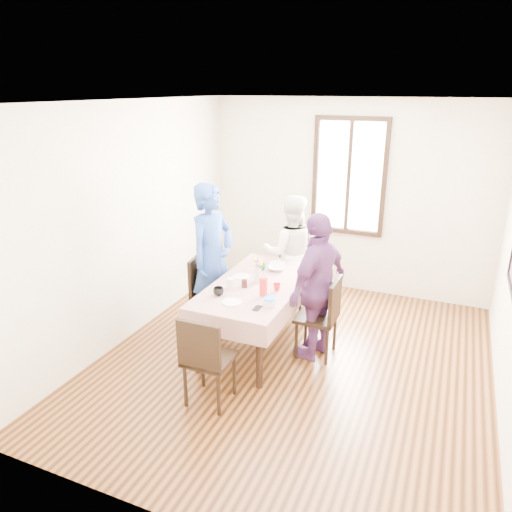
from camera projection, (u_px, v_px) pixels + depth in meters
name	position (u px, v px, depth m)	size (l,w,h in m)	color
ground	(294.00, 361.00, 5.22)	(4.50, 4.50, 0.00)	black
back_wall	(348.00, 198.00, 6.71)	(4.00, 4.00, 0.00)	beige
window_frame	(349.00, 177.00, 6.60)	(1.02, 0.06, 1.62)	black
window_pane	(349.00, 177.00, 6.61)	(0.90, 0.02, 1.50)	white
dining_table	(258.00, 315.00, 5.45)	(0.81, 1.67, 0.75)	black
tablecloth	(258.00, 284.00, 5.32)	(0.93, 1.79, 0.01)	#500001
chair_left	(211.00, 293.00, 5.80)	(0.42, 0.42, 0.91)	black
chair_right	(317.00, 317.00, 5.21)	(0.42, 0.42, 0.91)	black
chair_far	(291.00, 274.00, 6.42)	(0.42, 0.42, 0.91)	black
chair_near	(209.00, 358.00, 4.42)	(0.42, 0.42, 0.91)	black
person_left	(212.00, 259.00, 5.65)	(0.66, 0.43, 1.81)	#274898
person_far	(291.00, 252.00, 6.29)	(0.75, 0.58, 1.54)	white
person_right	(316.00, 286.00, 5.10)	(0.95, 0.40, 1.63)	#5F3067
mug_black	(218.00, 292.00, 4.99)	(0.11, 0.11, 0.09)	black
mug_flag	(277.00, 287.00, 5.12)	(0.08, 0.08, 0.08)	red
mug_green	(262.00, 267.00, 5.69)	(0.09, 0.09, 0.07)	#0C7226
serving_bowl	(276.00, 268.00, 5.68)	(0.19, 0.19, 0.05)	white
juice_carton	(263.00, 287.00, 4.97)	(0.06, 0.06, 0.20)	red
butter_tub	(270.00, 302.00, 4.77)	(0.13, 0.13, 0.07)	white
jam_jar	(244.00, 284.00, 5.20)	(0.06, 0.06, 0.08)	black
drinking_glass	(231.00, 283.00, 5.17)	(0.08, 0.08, 0.11)	silver
smartphone	(257.00, 308.00, 4.71)	(0.06, 0.13, 0.01)	black
flower_vase	(258.00, 275.00, 5.34)	(0.08, 0.08, 0.15)	silver
plate_left	(241.00, 276.00, 5.49)	(0.20, 0.20, 0.01)	white
plate_far	(277.00, 263.00, 5.90)	(0.20, 0.20, 0.01)	white
plate_near	(232.00, 302.00, 4.83)	(0.20, 0.20, 0.01)	white
butter_lid	(270.00, 299.00, 4.76)	(0.12, 0.12, 0.01)	blue
flower_bunch	(258.00, 265.00, 5.29)	(0.09, 0.09, 0.10)	yellow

